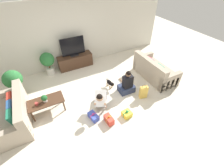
{
  "coord_description": "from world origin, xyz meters",
  "views": [
    {
      "loc": [
        -1.21,
        -3.18,
        3.57
      ],
      "look_at": [
        0.52,
        0.11,
        0.45
      ],
      "focal_mm": 24.0,
      "sensor_mm": 36.0,
      "label": 1
    }
  ],
  "objects_px": {
    "sofa_right": "(154,71)",
    "person_sitting": "(127,85)",
    "coffee_table": "(46,102)",
    "person_kneeling": "(101,99)",
    "dog": "(110,83)",
    "sofa_left": "(13,115)",
    "gift_box_c": "(93,116)",
    "gift_box_a": "(127,114)",
    "gift_bag_a": "(143,92)",
    "potted_plant_back_left": "(48,61)",
    "tv": "(73,48)",
    "gift_box_b": "(109,120)",
    "mug": "(37,104)",
    "tabletop_plant": "(44,98)",
    "potted_plant_corner_left": "(13,80)",
    "tv_console": "(75,61)"
  },
  "relations": [
    {
      "from": "person_kneeling",
      "to": "tv_console",
      "type": "bearing_deg",
      "value": 119.26
    },
    {
      "from": "tv_console",
      "to": "gift_box_b",
      "type": "height_order",
      "value": "tv_console"
    },
    {
      "from": "person_kneeling",
      "to": "tabletop_plant",
      "type": "height_order",
      "value": "person_kneeling"
    },
    {
      "from": "sofa_left",
      "to": "mug",
      "type": "bearing_deg",
      "value": 82.38
    },
    {
      "from": "tv",
      "to": "dog",
      "type": "distance_m",
      "value": 2.12
    },
    {
      "from": "gift_box_b",
      "to": "potted_plant_back_left",
      "type": "bearing_deg",
      "value": 107.55
    },
    {
      "from": "potted_plant_corner_left",
      "to": "tv_console",
      "type": "bearing_deg",
      "value": 18.92
    },
    {
      "from": "sofa_right",
      "to": "tv",
      "type": "relative_size",
      "value": 1.84
    },
    {
      "from": "sofa_left",
      "to": "coffee_table",
      "type": "height_order",
      "value": "sofa_left"
    },
    {
      "from": "potted_plant_corner_left",
      "to": "gift_box_c",
      "type": "xyz_separation_m",
      "value": [
        1.84,
        -2.12,
        -0.54
      ]
    },
    {
      "from": "sofa_right",
      "to": "potted_plant_back_left",
      "type": "relative_size",
      "value": 1.85
    },
    {
      "from": "person_kneeling",
      "to": "dog",
      "type": "bearing_deg",
      "value": 74.83
    },
    {
      "from": "tv",
      "to": "person_sitting",
      "type": "relative_size",
      "value": 1.06
    },
    {
      "from": "dog",
      "to": "gift_box_a",
      "type": "distance_m",
      "value": 1.38
    },
    {
      "from": "person_sitting",
      "to": "potted_plant_back_left",
      "type": "bearing_deg",
      "value": -45.02
    },
    {
      "from": "tv_console",
      "to": "potted_plant_back_left",
      "type": "relative_size",
      "value": 1.51
    },
    {
      "from": "tv",
      "to": "gift_box_b",
      "type": "distance_m",
      "value": 3.3
    },
    {
      "from": "person_sitting",
      "to": "tv_console",
      "type": "bearing_deg",
      "value": -63.19
    },
    {
      "from": "coffee_table",
      "to": "tabletop_plant",
      "type": "bearing_deg",
      "value": -101.65
    },
    {
      "from": "gift_box_b",
      "to": "mug",
      "type": "height_order",
      "value": "mug"
    },
    {
      "from": "person_sitting",
      "to": "gift_box_b",
      "type": "height_order",
      "value": "person_sitting"
    },
    {
      "from": "coffee_table",
      "to": "person_kneeling",
      "type": "distance_m",
      "value": 1.59
    },
    {
      "from": "potted_plant_back_left",
      "to": "tabletop_plant",
      "type": "bearing_deg",
      "value": -102.28
    },
    {
      "from": "gift_box_a",
      "to": "gift_box_c",
      "type": "bearing_deg",
      "value": 157.24
    },
    {
      "from": "sofa_left",
      "to": "gift_box_b",
      "type": "relative_size",
      "value": 5.05
    },
    {
      "from": "tv",
      "to": "person_sitting",
      "type": "bearing_deg",
      "value": -65.51
    },
    {
      "from": "dog",
      "to": "tv_console",
      "type": "bearing_deg",
      "value": 103.62
    },
    {
      "from": "sofa_left",
      "to": "gift_box_c",
      "type": "xyz_separation_m",
      "value": [
        1.98,
        -0.92,
        -0.21
      ]
    },
    {
      "from": "person_sitting",
      "to": "dog",
      "type": "distance_m",
      "value": 0.62
    },
    {
      "from": "potted_plant_corner_left",
      "to": "dog",
      "type": "distance_m",
      "value": 3.13
    },
    {
      "from": "person_kneeling",
      "to": "gift_box_c",
      "type": "bearing_deg",
      "value": -112.6
    },
    {
      "from": "coffee_table",
      "to": "person_kneeling",
      "type": "relative_size",
      "value": 1.21
    },
    {
      "from": "sofa_left",
      "to": "person_kneeling",
      "type": "relative_size",
      "value": 2.1
    },
    {
      "from": "sofa_right",
      "to": "gift_box_a",
      "type": "distance_m",
      "value": 2.25
    },
    {
      "from": "gift_bag_a",
      "to": "coffee_table",
      "type": "bearing_deg",
      "value": 163.78
    },
    {
      "from": "tv_console",
      "to": "gift_box_b",
      "type": "relative_size",
      "value": 4.12
    },
    {
      "from": "person_sitting",
      "to": "gift_box_a",
      "type": "relative_size",
      "value": 3.24
    },
    {
      "from": "person_kneeling",
      "to": "gift_box_c",
      "type": "distance_m",
      "value": 0.57
    },
    {
      "from": "potted_plant_back_left",
      "to": "mug",
      "type": "distance_m",
      "value": 2.11
    },
    {
      "from": "potted_plant_back_left",
      "to": "person_sitting",
      "type": "height_order",
      "value": "potted_plant_back_left"
    },
    {
      "from": "potted_plant_corner_left",
      "to": "person_kneeling",
      "type": "xyz_separation_m",
      "value": [
        2.23,
        -1.81,
        -0.28
      ]
    },
    {
      "from": "potted_plant_back_left",
      "to": "person_sitting",
      "type": "distance_m",
      "value": 3.14
    },
    {
      "from": "sofa_right",
      "to": "person_sitting",
      "type": "bearing_deg",
      "value": 99.36
    },
    {
      "from": "potted_plant_back_left",
      "to": "dog",
      "type": "xyz_separation_m",
      "value": [
        1.71,
        -1.85,
        -0.38
      ]
    },
    {
      "from": "tv_console",
      "to": "gift_box_a",
      "type": "relative_size",
      "value": 5.14
    },
    {
      "from": "person_kneeling",
      "to": "mug",
      "type": "xyz_separation_m",
      "value": [
        -1.72,
        0.51,
        0.15
      ]
    },
    {
      "from": "tv",
      "to": "gift_bag_a",
      "type": "relative_size",
      "value": 2.0
    },
    {
      "from": "gift_box_c",
      "to": "tabletop_plant",
      "type": "bearing_deg",
      "value": 141.6
    },
    {
      "from": "potted_plant_back_left",
      "to": "coffee_table",
      "type": "bearing_deg",
      "value": -102.29
    },
    {
      "from": "potted_plant_back_left",
      "to": "gift_box_c",
      "type": "bearing_deg",
      "value": -76.91
    }
  ]
}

